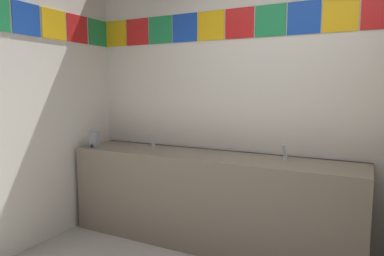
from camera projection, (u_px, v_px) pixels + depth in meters
The scene contains 5 objects.
wall_back at pixel (319, 88), 2.98m from camera, with size 4.57×0.09×2.88m.
vanity_counter at pixel (208, 198), 3.22m from camera, with size 2.68×0.56×0.84m.
faucet_left at pixel (152, 142), 3.54m from camera, with size 0.04×0.10×0.14m.
faucet_right at pixel (285, 154), 2.94m from camera, with size 0.04×0.10×0.14m.
soap_dispenser at pixel (94, 139), 3.56m from camera, with size 0.09×0.09×0.16m.
Camera 1 is at (0.39, -1.51, 1.45)m, focal length 32.60 mm.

